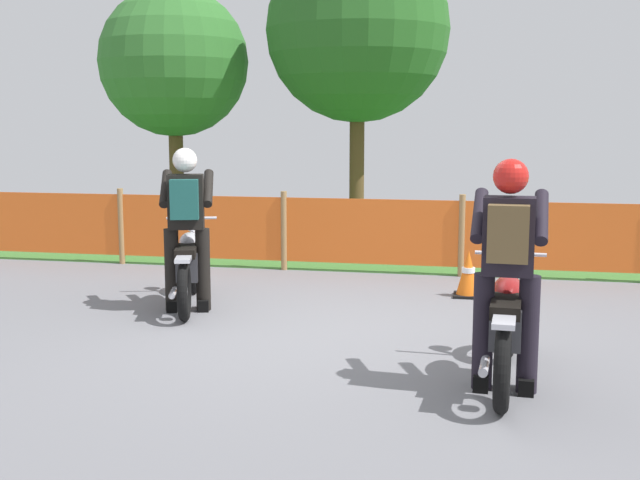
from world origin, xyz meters
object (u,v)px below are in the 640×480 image
object	(u,v)px
motorcycle_trailing	(189,266)
rider_trailing	(186,220)
motorcycle_lead	(506,325)
traffic_cone	(468,274)
rider_lead	(508,262)

from	to	relation	value
motorcycle_trailing	rider_trailing	bearing A→B (deg)	-179.49
motorcycle_lead	traffic_cone	xyz separation A→B (m)	(-0.33, 2.98, -0.18)
rider_trailing	traffic_cone	size ratio (longest dim) A/B	3.19
motorcycle_lead	motorcycle_trailing	world-z (taller)	motorcycle_lead
motorcycle_trailing	rider_lead	bearing A→B (deg)	-139.87
motorcycle_lead	rider_trailing	distance (m)	3.65
motorcycle_lead	motorcycle_trailing	xyz separation A→B (m)	(-3.24, 1.91, -0.01)
motorcycle_lead	rider_trailing	size ratio (longest dim) A/B	1.14
motorcycle_lead	rider_lead	size ratio (longest dim) A/B	1.14
rider_lead	rider_trailing	world-z (taller)	same
motorcycle_trailing	traffic_cone	size ratio (longest dim) A/B	3.49
motorcycle_trailing	rider_lead	xyz separation A→B (m)	(3.23, -2.12, 0.52)
motorcycle_lead	motorcycle_trailing	size ratio (longest dim) A/B	1.04
motorcycle_lead	rider_lead	world-z (taller)	rider_lead
motorcycle_trailing	rider_lead	size ratio (longest dim) A/B	1.09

